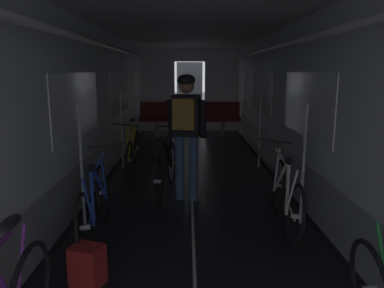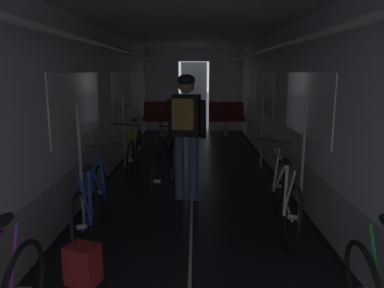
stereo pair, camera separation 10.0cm
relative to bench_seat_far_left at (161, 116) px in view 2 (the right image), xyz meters
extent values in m
cube|color=black|center=(-0.51, -4.82, -0.56)|extent=(0.08, 11.50, 0.01)
cube|color=black|center=(2.31, -4.82, -0.56)|extent=(0.08, 11.50, 0.01)
cube|color=beige|center=(0.90, -4.82, -0.56)|extent=(0.03, 11.27, 0.00)
cube|color=#9EA0A5|center=(-0.61, -4.82, -0.27)|extent=(0.12, 11.50, 0.60)
cube|color=silver|center=(-0.61, -4.82, 0.96)|extent=(0.12, 11.50, 1.85)
cube|color=white|center=(-0.54, -5.40, 0.78)|extent=(0.02, 1.90, 0.80)
cube|color=white|center=(-0.54, -2.52, 0.78)|extent=(0.02, 1.90, 0.80)
cube|color=white|center=(-0.54, 0.35, 0.78)|extent=(0.02, 1.90, 0.80)
cube|color=yellow|center=(-0.54, -5.14, 0.78)|extent=(0.01, 0.20, 0.28)
cylinder|color=white|center=(-0.27, -4.82, 1.53)|extent=(0.07, 11.04, 0.07)
cylinder|color=#B7BABF|center=(-0.37, -5.97, 0.13)|extent=(0.04, 0.04, 1.40)
cylinder|color=#B7BABF|center=(-0.37, -3.37, 0.13)|extent=(0.04, 0.04, 1.40)
cube|color=#9EA0A5|center=(2.41, -4.82, -0.27)|extent=(0.12, 11.50, 0.60)
cube|color=silver|center=(2.41, -4.82, 0.96)|extent=(0.12, 11.50, 1.85)
cube|color=white|center=(2.35, -5.40, 0.78)|extent=(0.02, 1.90, 0.80)
cube|color=white|center=(2.35, -2.52, 0.78)|extent=(0.02, 1.90, 0.80)
cube|color=white|center=(2.35, 0.35, 0.78)|extent=(0.02, 1.90, 0.80)
cube|color=yellow|center=(2.35, -4.88, 0.78)|extent=(0.01, 0.20, 0.28)
cylinder|color=white|center=(2.07, -4.82, 1.53)|extent=(0.07, 11.04, 0.07)
cylinder|color=#B7BABF|center=(2.17, -5.97, 0.13)|extent=(0.04, 0.04, 1.40)
cylinder|color=#B7BABF|center=(2.17, -3.37, 0.13)|extent=(0.04, 0.04, 1.40)
cube|color=silver|center=(-0.05, 0.99, 0.66)|extent=(1.00, 0.12, 2.45)
cube|color=silver|center=(1.85, 0.99, 0.66)|extent=(1.00, 0.12, 2.45)
cube|color=silver|center=(0.90, 0.99, 1.68)|extent=(0.90, 0.12, 0.40)
cube|color=#4C4F54|center=(0.90, 1.69, 0.46)|extent=(0.81, 0.04, 2.05)
cube|color=silver|center=(0.90, -4.82, 1.94)|extent=(3.14, 11.62, 0.12)
cylinder|color=gray|center=(0.00, -0.07, -0.35)|extent=(0.12, 0.12, 0.44)
cube|color=maroon|center=(0.00, -0.07, -0.08)|extent=(0.96, 0.44, 0.10)
cube|color=maroon|center=(0.00, 0.12, 0.17)|extent=(0.96, 0.08, 0.40)
torus|color=gray|center=(-0.43, 0.15, 0.37)|extent=(0.14, 0.14, 0.02)
cylinder|color=gray|center=(1.80, -0.07, -0.35)|extent=(0.12, 0.12, 0.44)
cube|color=maroon|center=(1.80, -0.07, -0.08)|extent=(0.96, 0.44, 0.10)
cube|color=maroon|center=(1.80, 0.12, 0.17)|extent=(0.96, 0.08, 0.40)
torus|color=gray|center=(1.37, 0.15, 0.37)|extent=(0.14, 0.14, 0.02)
torus|color=black|center=(1.92, -6.57, -0.24)|extent=(0.17, 0.68, 0.67)
cylinder|color=#B2B2B7|center=(1.92, -6.57, -0.24)|extent=(0.10, 0.06, 0.06)
torus|color=black|center=(2.00, -5.55, -0.24)|extent=(0.17, 0.68, 0.67)
cylinder|color=#B2B2B7|center=(2.00, -5.55, -0.24)|extent=(0.10, 0.06, 0.06)
cylinder|color=silver|center=(1.95, -5.87, -0.02)|extent=(0.07, 0.54, 0.56)
cylinder|color=silver|center=(1.92, -6.27, -0.02)|extent=(0.12, 0.34, 0.55)
cylinder|color=silver|center=(1.91, -6.02, 0.25)|extent=(0.10, 0.82, 0.04)
cylinder|color=silver|center=(1.90, -6.50, 0.01)|extent=(0.07, 0.17, 0.49)
cylinder|color=silver|center=(1.94, -6.35, -0.26)|extent=(0.07, 0.45, 0.07)
cylinder|color=silver|center=(1.97, -5.58, 0.01)|extent=(0.09, 0.09, 0.49)
cylinder|color=black|center=(1.96, -6.12, -0.28)|extent=(0.04, 0.17, 0.17)
ellipsoid|color=black|center=(1.87, -6.45, 0.31)|extent=(0.11, 0.25, 0.07)
cylinder|color=black|center=(1.93, -5.56, 0.35)|extent=(0.44, 0.06, 0.08)
torus|color=black|center=(-0.14, -3.17, -0.23)|extent=(0.10, 0.67, 0.67)
cylinder|color=#B2B2B7|center=(-0.14, -3.17, -0.23)|extent=(0.09, 0.05, 0.06)
torus|color=black|center=(-0.12, -4.19, -0.23)|extent=(0.10, 0.67, 0.67)
cylinder|color=#B2B2B7|center=(-0.12, -4.19, -0.23)|extent=(0.09, 0.05, 0.06)
cylinder|color=yellow|center=(-0.14, -3.87, -0.01)|extent=(0.08, 0.54, 0.56)
cylinder|color=yellow|center=(-0.15, -3.46, -0.01)|extent=(0.08, 0.34, 0.55)
cylinder|color=yellow|center=(-0.17, -3.72, 0.25)|extent=(0.05, 0.82, 0.04)
cylinder|color=yellow|center=(-0.16, -3.24, 0.01)|extent=(0.06, 0.16, 0.49)
cylinder|color=yellow|center=(-0.13, -3.39, -0.26)|extent=(0.04, 0.45, 0.07)
cylinder|color=yellow|center=(-0.14, -4.16, 0.01)|extent=(0.07, 0.09, 0.49)
cylinder|color=black|center=(-0.13, -3.62, -0.28)|extent=(0.03, 0.17, 0.17)
ellipsoid|color=black|center=(-0.18, -3.29, 0.31)|extent=(0.10, 0.24, 0.07)
cylinder|color=black|center=(-0.17, -4.18, 0.35)|extent=(0.44, 0.03, 0.06)
cylinder|color=#1E8438|center=(2.09, -7.90, 0.01)|extent=(0.07, 0.17, 0.49)
torus|color=black|center=(-0.11, -6.82, -0.23)|extent=(0.15, 0.68, 0.67)
cylinder|color=#B2B2B7|center=(-0.11, -6.82, -0.23)|extent=(0.10, 0.06, 0.06)
torus|color=black|center=(-0.18, -5.81, -0.23)|extent=(0.15, 0.68, 0.67)
cylinder|color=#B2B2B7|center=(-0.18, -5.81, -0.23)|extent=(0.10, 0.06, 0.06)
cylinder|color=#2342B7|center=(-0.14, -6.12, -0.02)|extent=(0.06, 0.54, 0.56)
cylinder|color=#2342B7|center=(-0.11, -6.53, -0.02)|extent=(0.11, 0.34, 0.55)
cylinder|color=#2342B7|center=(-0.10, -6.27, 0.25)|extent=(0.09, 0.82, 0.04)
cylinder|color=#2342B7|center=(-0.09, -6.75, 0.01)|extent=(0.07, 0.17, 0.49)
cylinder|color=#2342B7|center=(-0.13, -6.60, -0.26)|extent=(0.06, 0.45, 0.07)
cylinder|color=#2342B7|center=(-0.16, -5.83, 0.01)|extent=(0.08, 0.09, 0.49)
cylinder|color=black|center=(-0.15, -6.37, -0.28)|extent=(0.04, 0.17, 0.17)
ellipsoid|color=black|center=(-0.07, -6.70, 0.31)|extent=(0.11, 0.25, 0.07)
cylinder|color=black|center=(-0.12, -5.81, 0.35)|extent=(0.44, 0.05, 0.07)
cylinder|color=purple|center=(-0.20, -7.92, 0.01)|extent=(0.05, 0.16, 0.49)
ellipsoid|color=black|center=(-0.22, -7.97, 0.31)|extent=(0.10, 0.24, 0.06)
cylinder|color=#384C75|center=(0.73, -5.10, -0.12)|extent=(0.13, 0.13, 0.90)
cylinder|color=#384C75|center=(0.93, -5.13, -0.12)|extent=(0.13, 0.13, 0.90)
cube|color=black|center=(0.83, -5.12, 0.61)|extent=(0.39, 0.28, 0.56)
cylinder|color=black|center=(0.61, -5.05, 0.56)|extent=(0.12, 0.21, 0.53)
cylinder|color=black|center=(1.05, -5.14, 0.56)|extent=(0.12, 0.21, 0.53)
sphere|color=#9E7051|center=(0.83, -5.12, 1.01)|extent=(0.21, 0.21, 0.21)
ellipsoid|color=black|center=(0.83, -5.12, 1.08)|extent=(0.29, 0.32, 0.16)
cube|color=olive|center=(0.80, -5.28, 0.65)|extent=(0.30, 0.21, 0.40)
torus|color=black|center=(0.44, -5.37, -0.23)|extent=(0.14, 0.67, 0.67)
cylinder|color=#B2B2B7|center=(0.44, -5.37, -0.23)|extent=(0.10, 0.06, 0.05)
torus|color=black|center=(0.58, -4.36, -0.23)|extent=(0.14, 0.67, 0.67)
cylinder|color=#B2B2B7|center=(0.58, -4.36, -0.23)|extent=(0.10, 0.06, 0.05)
cylinder|color=black|center=(0.54, -4.67, -0.01)|extent=(0.12, 0.54, 0.56)
cylinder|color=black|center=(0.49, -5.08, -0.01)|extent=(0.08, 0.34, 0.55)
cylinder|color=black|center=(0.53, -4.83, 0.25)|extent=(0.15, 0.82, 0.03)
cylinder|color=black|center=(0.45, -5.30, 0.01)|extent=(0.05, 0.16, 0.49)
cylinder|color=black|center=(0.47, -5.15, -0.26)|extent=(0.09, 0.45, 0.07)
cylinder|color=black|center=(0.58, -4.39, 0.01)|extent=(0.03, 0.09, 0.49)
cylinder|color=black|center=(0.50, -4.93, -0.28)|extent=(0.04, 0.17, 0.17)
ellipsoid|color=black|center=(0.47, -5.25, 0.31)|extent=(0.12, 0.25, 0.06)
cylinder|color=black|center=(0.59, -4.37, 0.35)|extent=(0.44, 0.09, 0.03)
cube|color=maroon|center=(0.00, -7.21, -0.40)|extent=(0.31, 0.28, 0.34)
camera|label=1|loc=(0.85, -10.03, 1.20)|focal=34.25mm
camera|label=2|loc=(0.95, -10.03, 1.20)|focal=34.25mm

